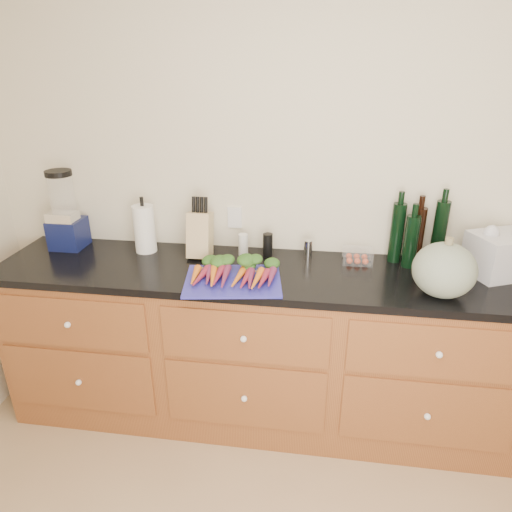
% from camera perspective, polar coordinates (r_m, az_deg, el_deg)
% --- Properties ---
extents(wall_back, '(4.10, 0.05, 2.60)m').
position_cam_1_polar(wall_back, '(2.55, 10.88, 8.20)').
color(wall_back, beige).
rests_on(wall_back, ground).
extents(cabinets, '(3.60, 0.64, 0.90)m').
position_cam_1_polar(cabinets, '(2.61, 9.70, -12.05)').
color(cabinets, brown).
rests_on(cabinets, ground).
extents(countertop, '(3.64, 0.62, 0.04)m').
position_cam_1_polar(countertop, '(2.38, 10.45, -2.72)').
color(countertop, black).
rests_on(countertop, cabinets).
extents(cutting_board, '(0.52, 0.42, 0.01)m').
position_cam_1_polar(cutting_board, '(2.25, -2.90, -3.10)').
color(cutting_board, '#2B29A3').
rests_on(cutting_board, countertop).
extents(carrots, '(0.42, 0.31, 0.06)m').
position_cam_1_polar(carrots, '(2.28, -2.73, -1.97)').
color(carrots, orange).
rests_on(carrots, cutting_board).
extents(squash, '(0.28, 0.28, 0.26)m').
position_cam_1_polar(squash, '(2.25, 22.46, -1.64)').
color(squash, slate).
rests_on(squash, countertop).
extents(blender_appliance, '(0.18, 0.18, 0.45)m').
position_cam_1_polar(blender_appliance, '(2.82, -22.76, 4.79)').
color(blender_appliance, '#0E1545').
rests_on(blender_appliance, countertop).
extents(paper_towel, '(0.12, 0.12, 0.27)m').
position_cam_1_polar(paper_towel, '(2.64, -13.76, 3.32)').
color(paper_towel, white).
rests_on(paper_towel, countertop).
extents(knife_block, '(0.12, 0.12, 0.25)m').
position_cam_1_polar(knife_block, '(2.53, -7.01, 2.65)').
color(knife_block, tan).
rests_on(knife_block, countertop).
extents(grinder_salt, '(0.05, 0.05, 0.12)m').
position_cam_1_polar(grinder_salt, '(2.54, -1.61, 1.42)').
color(grinder_salt, silver).
rests_on(grinder_salt, countertop).
extents(grinder_pepper, '(0.05, 0.05, 0.13)m').
position_cam_1_polar(grinder_pepper, '(2.52, 1.48, 1.36)').
color(grinder_pepper, black).
rests_on(grinder_pepper, countertop).
extents(canister_chrome, '(0.05, 0.05, 0.11)m').
position_cam_1_polar(canister_chrome, '(2.51, 6.51, 0.81)').
color(canister_chrome, silver).
rests_on(canister_chrome, countertop).
extents(tomato_box, '(0.16, 0.13, 0.07)m').
position_cam_1_polar(tomato_box, '(2.52, 12.55, 0.01)').
color(tomato_box, white).
rests_on(tomato_box, countertop).
extents(bottles, '(0.29, 0.15, 0.34)m').
position_cam_1_polar(bottles, '(2.55, 19.42, 2.46)').
color(bottles, black).
rests_on(bottles, countertop).
extents(grocery_bag, '(0.36, 0.33, 0.21)m').
position_cam_1_polar(grocery_bag, '(2.60, 28.28, 0.14)').
color(grocery_bag, silver).
rests_on(grocery_bag, countertop).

